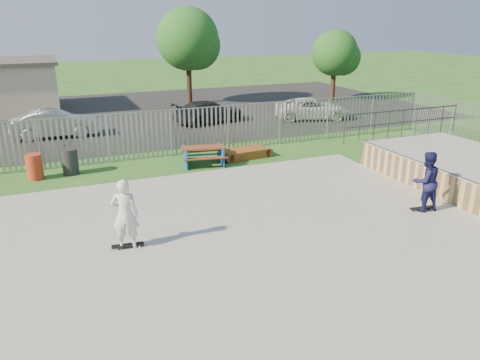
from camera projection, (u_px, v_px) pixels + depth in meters
name	position (u px, v px, depth m)	size (l,w,h in m)	color
ground	(224.00, 250.00, 11.98)	(120.00, 120.00, 0.00)	#276020
concrete_slab	(224.00, 248.00, 11.96)	(15.00, 12.00, 0.15)	#9C9C97
quarter_pipe	(470.00, 173.00, 16.15)	(5.50, 7.05, 2.19)	tan
fence	(204.00, 161.00, 16.02)	(26.04, 16.02, 2.00)	gray
picnic_table	(203.00, 155.00, 18.90)	(1.98, 1.73, 0.74)	brown
funbox	(245.00, 153.00, 19.89)	(1.95, 1.09, 0.37)	brown
trash_bin_red	(35.00, 167.00, 17.13)	(0.57, 0.57, 0.95)	#AE331A
trash_bin_grey	(70.00, 162.00, 17.69)	(0.59, 0.59, 0.98)	#242427
parking_lot	(114.00, 115.00, 28.55)	(40.00, 18.00, 0.02)	black
car_silver	(55.00, 124.00, 23.11)	(1.44, 4.13, 1.36)	#AAAAAF
car_dark	(209.00, 112.00, 26.39)	(1.71, 4.20, 1.22)	#222227
car_white	(312.00, 109.00, 27.32)	(2.01, 4.36, 1.21)	white
tree_mid	(188.00, 39.00, 31.09)	(4.15, 4.15, 6.41)	#3C2418
tree_right	(335.00, 53.00, 32.73)	(3.20, 3.20, 4.94)	#402919
skateboard_a	(422.00, 209.00, 14.10)	(0.82, 0.28, 0.08)	black
skateboard_b	(128.00, 246.00, 11.80)	(0.82, 0.30, 0.08)	black
skater_navy	(426.00, 181.00, 13.82)	(0.89, 0.69, 1.82)	#161746
skater_white	(125.00, 214.00, 11.51)	(0.66, 0.44, 1.82)	silver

